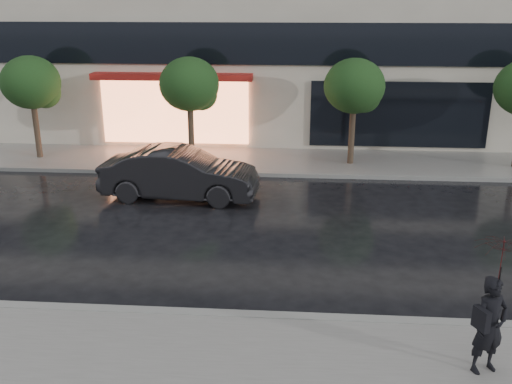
{
  "coord_description": "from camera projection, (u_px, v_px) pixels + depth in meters",
  "views": [
    {
      "loc": [
        1.0,
        -10.78,
        6.05
      ],
      "look_at": [
        -0.0,
        2.68,
        1.4
      ],
      "focal_mm": 40.0,
      "sensor_mm": 36.0,
      "label": 1
    }
  ],
  "objects": [
    {
      "name": "curb_far",
      "position": [
        268.0,
        174.0,
        20.2
      ],
      "size": [
        60.0,
        0.25,
        0.14
      ],
      "primitive_type": "cube",
      "color": "gray",
      "rests_on": "ground"
    },
    {
      "name": "ground",
      "position": [
        247.0,
        294.0,
        12.2
      ],
      "size": [
        120.0,
        120.0,
        0.0
      ],
      "primitive_type": "plane",
      "color": "black",
      "rests_on": "ground"
    },
    {
      "name": "tree_mid_east",
      "position": [
        356.0,
        88.0,
        20.5
      ],
      "size": [
        2.2,
        2.2,
        3.99
      ],
      "color": "#33261C",
      "rests_on": "ground"
    },
    {
      "name": "tree_mid_west",
      "position": [
        191.0,
        86.0,
        20.92
      ],
      "size": [
        2.2,
        2.2,
        3.99
      ],
      "color": "#33261C",
      "rests_on": "ground"
    },
    {
      "name": "curb_near",
      "position": [
        242.0,
        316.0,
        11.24
      ],
      "size": [
        60.0,
        0.25,
        0.14
      ],
      "primitive_type": "cube",
      "color": "gray",
      "rests_on": "ground"
    },
    {
      "name": "pedestrian_with_umbrella",
      "position": [
        497.0,
        288.0,
        9.06
      ],
      "size": [
        1.22,
        1.23,
        2.38
      ],
      "rotation": [
        0.0,
        0.0,
        0.42
      ],
      "color": "black",
      "rests_on": "sidewalk_near"
    },
    {
      "name": "parked_car",
      "position": [
        180.0,
        174.0,
        17.79
      ],
      "size": [
        4.96,
        2.02,
        1.6
      ],
      "primitive_type": "imported",
      "rotation": [
        0.0,
        0.0,
        1.5
      ],
      "color": "black",
      "rests_on": "ground"
    },
    {
      "name": "sidewalk_far",
      "position": [
        271.0,
        161.0,
        21.85
      ],
      "size": [
        60.0,
        3.5,
        0.12
      ],
      "primitive_type": "cube",
      "color": "slate",
      "rests_on": "ground"
    },
    {
      "name": "tree_far_west",
      "position": [
        33.0,
        84.0,
        21.34
      ],
      "size": [
        2.2,
        2.2,
        3.99
      ],
      "color": "#33261C",
      "rests_on": "ground"
    }
  ]
}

